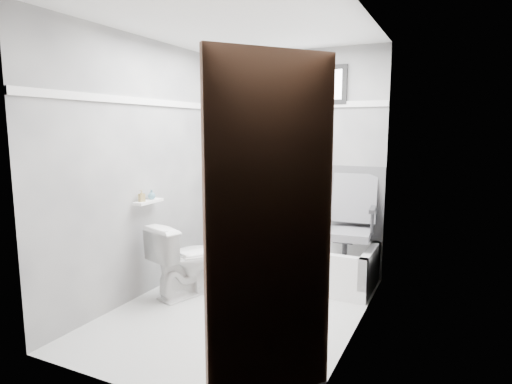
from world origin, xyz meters
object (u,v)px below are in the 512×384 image
Objects in this scene: soap_bottle_a at (142,196)px; soap_bottle_b at (152,194)px; bathtub at (300,261)px; office_chair at (345,226)px; door at (294,251)px; toilet at (186,259)px.

soap_bottle_b is (0.00, 0.14, -0.01)m from soap_bottle_a.
soap_bottle_a is 0.14m from soap_bottle_b.
office_chair is (0.45, 0.05, 0.41)m from bathtub.
office_chair is at bearing 30.32° from soap_bottle_b.
office_chair is at bearing 97.55° from door.
toilet is (-1.30, -0.87, -0.28)m from office_chair.
toilet is 2.22m from door.
toilet is at bearing 138.94° from door.
bathtub is at bearing -179.82° from office_chair.
bathtub is at bearing 41.57° from soap_bottle_a.
bathtub is 1.19m from toilet.
bathtub is 2.13× the size of toilet.
toilet is 0.70m from soap_bottle_b.
bathtub is 13.49× the size of soap_bottle_a.
door reaches higher than office_chair.
bathtub is 2.46m from door.
bathtub is at bearing -117.82° from toilet.
toilet is at bearing 14.31° from soap_bottle_b.
door is (0.30, -2.26, 0.38)m from office_chair.
door is at bearing -88.60° from office_chair.
soap_bottle_b is at bearing 145.65° from door.
soap_bottle_b reaches higher than bathtub.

